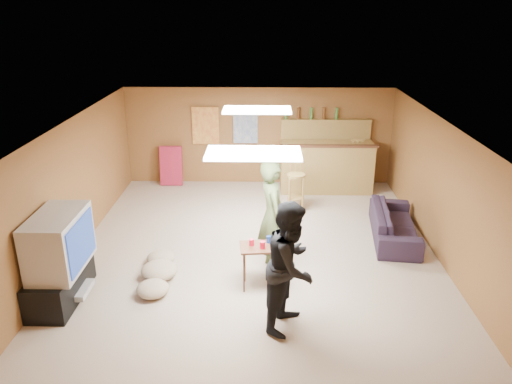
{
  "coord_description": "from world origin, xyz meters",
  "views": [
    {
      "loc": [
        0.15,
        -7.53,
        3.95
      ],
      "look_at": [
        0.0,
        0.2,
        1.0
      ],
      "focal_mm": 35.0,
      "sensor_mm": 36.0,
      "label": 1
    }
  ],
  "objects_px": {
    "tv_body": "(59,242)",
    "person_olive": "(272,216)",
    "bar_counter": "(326,167)",
    "sofa": "(395,224)",
    "tray_table": "(258,267)",
    "person_black": "(291,266)"
  },
  "relations": [
    {
      "from": "tv_body",
      "to": "tray_table",
      "type": "height_order",
      "value": "tv_body"
    },
    {
      "from": "bar_counter",
      "to": "person_black",
      "type": "height_order",
      "value": "person_black"
    },
    {
      "from": "person_olive",
      "to": "tv_body",
      "type": "bearing_deg",
      "value": 95.36
    },
    {
      "from": "sofa",
      "to": "tray_table",
      "type": "relative_size",
      "value": 2.8
    },
    {
      "from": "person_olive",
      "to": "sofa",
      "type": "height_order",
      "value": "person_olive"
    },
    {
      "from": "bar_counter",
      "to": "person_olive",
      "type": "bearing_deg",
      "value": -109.46
    },
    {
      "from": "person_black",
      "to": "tray_table",
      "type": "relative_size",
      "value": 2.57
    },
    {
      "from": "bar_counter",
      "to": "sofa",
      "type": "xyz_separation_m",
      "value": [
        0.95,
        -2.38,
        -0.28
      ]
    },
    {
      "from": "tray_table",
      "to": "tv_body",
      "type": "bearing_deg",
      "value": -172.0
    },
    {
      "from": "person_olive",
      "to": "tray_table",
      "type": "distance_m",
      "value": 0.83
    },
    {
      "from": "tv_body",
      "to": "person_black",
      "type": "height_order",
      "value": "person_black"
    },
    {
      "from": "bar_counter",
      "to": "tray_table",
      "type": "distance_m",
      "value": 4.33
    },
    {
      "from": "person_black",
      "to": "tray_table",
      "type": "bearing_deg",
      "value": 48.43
    },
    {
      "from": "sofa",
      "to": "person_olive",
      "type": "bearing_deg",
      "value": 123.77
    },
    {
      "from": "person_black",
      "to": "person_olive",
      "type": "bearing_deg",
      "value": 31.28
    },
    {
      "from": "tv_body",
      "to": "bar_counter",
      "type": "height_order",
      "value": "tv_body"
    },
    {
      "from": "sofa",
      "to": "tray_table",
      "type": "xyz_separation_m",
      "value": [
        -2.4,
        -1.69,
        0.06
      ]
    },
    {
      "from": "person_olive",
      "to": "person_black",
      "type": "relative_size",
      "value": 1.04
    },
    {
      "from": "tv_body",
      "to": "person_olive",
      "type": "xyz_separation_m",
      "value": [
        2.92,
        0.96,
        -0.01
      ]
    },
    {
      "from": "person_olive",
      "to": "sofa",
      "type": "distance_m",
      "value": 2.53
    },
    {
      "from": "tv_body",
      "to": "person_olive",
      "type": "height_order",
      "value": "person_olive"
    },
    {
      "from": "tray_table",
      "to": "sofa",
      "type": "bearing_deg",
      "value": 35.19
    }
  ]
}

